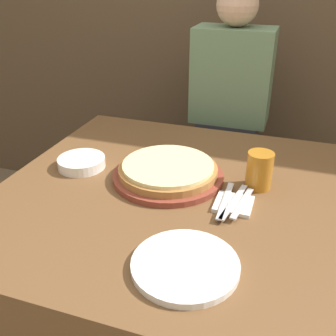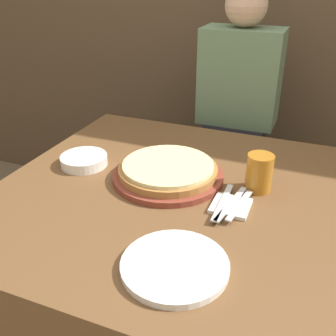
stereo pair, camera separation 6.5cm
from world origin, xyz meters
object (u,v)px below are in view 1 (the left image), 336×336
object	(u,v)px
beer_glass	(260,169)
diner_person	(228,135)
pizza_on_board	(168,172)
spoon	(242,203)
fork	(225,200)
dinner_knife	(234,202)
side_bowl	(82,162)
dinner_plate	(185,265)

from	to	relation	value
beer_glass	diner_person	bearing A→B (deg)	108.61
pizza_on_board	beer_glass	distance (m)	0.30
diner_person	spoon	bearing A→B (deg)	-76.52
pizza_on_board	spoon	world-z (taller)	pizza_on_board
fork	pizza_on_board	bearing A→B (deg)	155.84
beer_glass	dinner_knife	distance (m)	0.15
side_bowl	fork	xyz separation A→B (m)	(0.53, -0.08, -0.00)
fork	diner_person	size ratio (longest dim) A/B	0.16
beer_glass	side_bowl	bearing A→B (deg)	-174.57
pizza_on_board	side_bowl	bearing A→B (deg)	-176.88
side_bowl	beer_glass	bearing A→B (deg)	5.43
side_bowl	fork	distance (m)	0.53
beer_glass	spoon	distance (m)	0.15
pizza_on_board	dinner_knife	world-z (taller)	pizza_on_board
beer_glass	side_bowl	xyz separation A→B (m)	(-0.61, -0.06, -0.05)
diner_person	pizza_on_board	bearing A→B (deg)	-96.78
dinner_plate	dinner_knife	bearing A→B (deg)	78.84
beer_glass	dinner_plate	bearing A→B (deg)	-104.45
pizza_on_board	beer_glass	bearing A→B (deg)	7.91
side_bowl	diner_person	bearing A→B (deg)	60.06
pizza_on_board	dinner_plate	world-z (taller)	pizza_on_board
dinner_knife	dinner_plate	bearing A→B (deg)	-101.16
pizza_on_board	fork	distance (m)	0.23
dinner_plate	dinner_knife	size ratio (longest dim) A/B	1.22
fork	diner_person	world-z (taller)	diner_person
dinner_plate	fork	distance (m)	0.31
pizza_on_board	dinner_knife	xyz separation A→B (m)	(0.24, -0.10, -0.01)
pizza_on_board	spoon	distance (m)	0.28
beer_glass	spoon	bearing A→B (deg)	-101.80
spoon	diner_person	world-z (taller)	diner_person
pizza_on_board	dinner_plate	bearing A→B (deg)	-66.03
fork	dinner_knife	xyz separation A→B (m)	(0.02, 0.00, 0.00)
beer_glass	dinner_knife	world-z (taller)	beer_glass
beer_glass	dinner_knife	xyz separation A→B (m)	(-0.05, -0.14, -0.05)
side_bowl	diner_person	distance (m)	0.80
dinner_plate	diner_person	size ratio (longest dim) A/B	0.19
dinner_knife	diner_person	xyz separation A→B (m)	(-0.16, 0.77, -0.11)
beer_glass	diner_person	distance (m)	0.68
dinner_plate	spoon	distance (m)	0.32
side_bowl	fork	bearing A→B (deg)	-8.42
dinner_plate	side_bowl	xyz separation A→B (m)	(-0.49, 0.38, 0.01)
pizza_on_board	beer_glass	size ratio (longest dim) A/B	3.06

